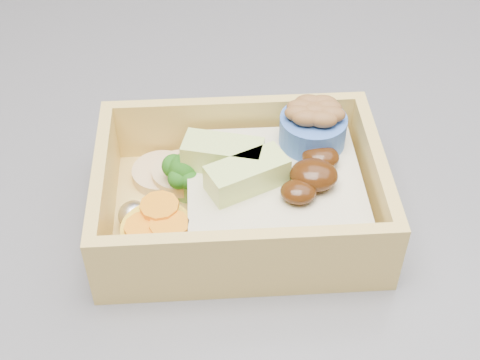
# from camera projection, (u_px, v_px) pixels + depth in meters

# --- Properties ---
(bento_box) EXTENTS (0.21, 0.17, 0.07)m
(bento_box) POSITION_uv_depth(u_px,v_px,m) (249.00, 190.00, 0.46)
(bento_box) COLOR #DDB85B
(bento_box) RESTS_ON island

